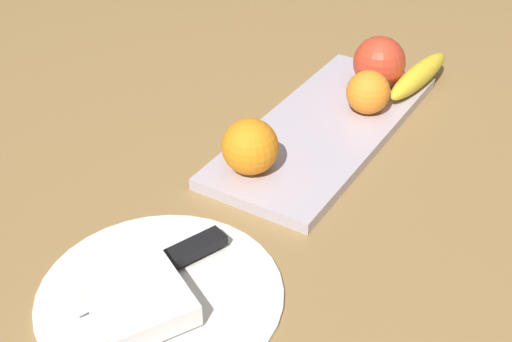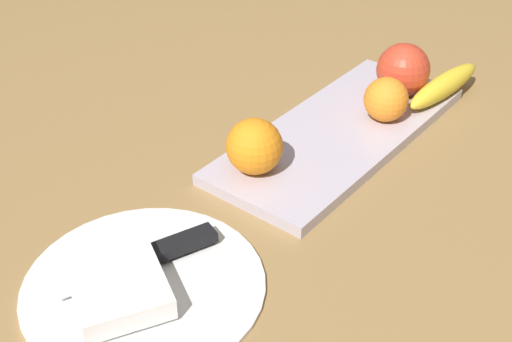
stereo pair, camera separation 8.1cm
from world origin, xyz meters
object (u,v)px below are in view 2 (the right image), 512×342
(orange_near_banana, at_px, (254,146))
(dinner_plate, at_px, (144,283))
(orange_near_apple, at_px, (386,99))
(folded_napkin, at_px, (119,289))
(banana, at_px, (444,85))
(knife, at_px, (164,251))
(apple, at_px, (400,69))
(fruit_tray, at_px, (340,133))

(orange_near_banana, relative_size, dinner_plate, 0.28)
(orange_near_apple, height_order, orange_near_banana, orange_near_banana)
(orange_near_banana, height_order, dinner_plate, orange_near_banana)
(orange_near_apple, xyz_separation_m, folded_napkin, (0.47, -0.03, -0.02))
(banana, relative_size, dinner_plate, 0.69)
(dinner_plate, xyz_separation_m, knife, (-0.04, -0.01, 0.01))
(orange_near_apple, bearing_deg, apple, -163.74)
(fruit_tray, relative_size, knife, 2.39)
(banana, height_order, orange_near_apple, orange_near_apple)
(orange_near_banana, bearing_deg, folded_napkin, 6.67)
(orange_near_apple, xyz_separation_m, knife, (0.39, -0.05, -0.03))
(fruit_tray, bearing_deg, banana, 158.76)
(banana, distance_m, folded_napkin, 0.58)
(orange_near_banana, relative_size, knife, 0.40)
(apple, distance_m, banana, 0.07)
(banana, bearing_deg, dinner_plate, -2.34)
(apple, relative_size, orange_near_apple, 1.26)
(orange_near_banana, xyz_separation_m, folded_napkin, (0.25, 0.03, -0.03))
(orange_near_apple, relative_size, orange_near_banana, 0.88)
(fruit_tray, distance_m, dinner_plate, 0.37)
(orange_near_banana, relative_size, folded_napkin, 0.71)
(folded_napkin, relative_size, knife, 0.57)
(apple, relative_size, folded_napkin, 0.79)
(knife, bearing_deg, dinner_plate, 35.79)
(fruit_tray, relative_size, banana, 2.38)
(fruit_tray, relative_size, folded_napkin, 4.22)
(orange_near_banana, height_order, knife, orange_near_banana)
(orange_near_banana, bearing_deg, apple, 172.26)
(dinner_plate, bearing_deg, orange_near_apple, 175.54)
(apple, distance_m, knife, 0.48)
(apple, bearing_deg, fruit_tray, -4.22)
(apple, bearing_deg, orange_near_banana, -7.74)
(banana, bearing_deg, orange_near_banana, -11.84)
(knife, bearing_deg, banana, -168.18)
(fruit_tray, distance_m, orange_near_banana, 0.16)
(fruit_tray, bearing_deg, knife, -1.95)
(fruit_tray, relative_size, dinner_plate, 1.65)
(orange_near_apple, distance_m, knife, 0.40)
(fruit_tray, xyz_separation_m, banana, (-0.17, 0.07, 0.02))
(knife, bearing_deg, fruit_tray, -161.27)
(banana, relative_size, orange_near_apple, 2.83)
(folded_napkin, bearing_deg, orange_near_banana, -173.33)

